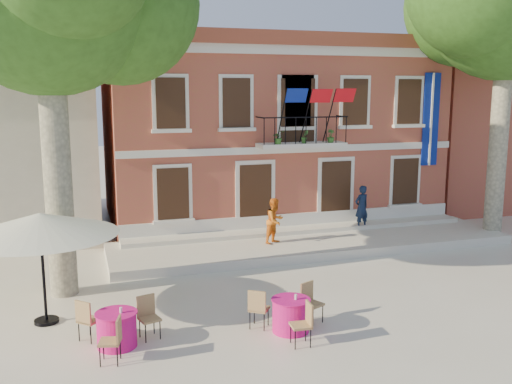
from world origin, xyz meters
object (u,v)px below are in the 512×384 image
object	(u,v)px
patio_umbrella	(40,224)
pedestrian_navy	(362,207)
pedestrian_orange	(275,221)
cafe_table_0	(117,328)
cafe_table_1	(291,313)

from	to	relation	value
patio_umbrella	pedestrian_navy	bearing A→B (deg)	24.60
patio_umbrella	pedestrian_orange	world-z (taller)	patio_umbrella
pedestrian_orange	patio_umbrella	bearing A→B (deg)	178.01
cafe_table_0	cafe_table_1	distance (m)	3.85
patio_umbrella	cafe_table_0	xyz separation A→B (m)	(1.51, -1.83, -1.96)
pedestrian_navy	pedestrian_orange	xyz separation A→B (m)	(-3.75, -0.92, -0.05)
patio_umbrella	cafe_table_1	xyz separation A→B (m)	(5.34, -2.21, -1.96)
cafe_table_0	patio_umbrella	bearing A→B (deg)	129.56
patio_umbrella	cafe_table_0	distance (m)	3.07
pedestrian_navy	cafe_table_1	xyz separation A→B (m)	(-5.59, -7.21, -0.70)
pedestrian_orange	cafe_table_1	size ratio (longest dim) A/B	0.83
pedestrian_navy	cafe_table_1	distance (m)	9.15
cafe_table_0	cafe_table_1	bearing A→B (deg)	-5.76
patio_umbrella	pedestrian_orange	bearing A→B (deg)	29.64
pedestrian_navy	cafe_table_1	world-z (taller)	pedestrian_navy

